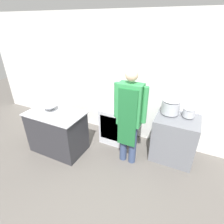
{
  "coord_description": "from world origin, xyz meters",
  "views": [
    {
      "loc": [
        1.31,
        -1.46,
        2.49
      ],
      "look_at": [
        0.09,
        1.08,
        1.02
      ],
      "focal_mm": 28.0,
      "sensor_mm": 36.0,
      "label": 1
    }
  ],
  "objects": [
    {
      "name": "fridge_unit",
      "position": [
        -0.06,
        1.65,
        0.41
      ],
      "size": [
        0.6,
        0.6,
        0.82
      ],
      "color": "silver",
      "rests_on": "ground_plane"
    },
    {
      "name": "stock_pot",
      "position": [
        1.03,
        1.7,
        1.06
      ],
      "size": [
        0.34,
        0.34,
        0.29
      ],
      "color": "#B2B5BC",
      "rests_on": "stove"
    },
    {
      "name": "prep_counter",
      "position": [
        -1.02,
        0.78,
        0.44
      ],
      "size": [
        1.15,
        0.69,
        0.88
      ],
      "color": "#2D2D33",
      "rests_on": "ground_plane"
    },
    {
      "name": "person_cook",
      "position": [
        0.43,
        1.08,
        1.05
      ],
      "size": [
        0.6,
        0.24,
        1.85
      ],
      "color": "#38476B",
      "rests_on": "ground_plane"
    },
    {
      "name": "stove",
      "position": [
        1.2,
        1.58,
        0.45
      ],
      "size": [
        0.79,
        0.67,
        0.92
      ],
      "color": "slate",
      "rests_on": "ground_plane"
    },
    {
      "name": "sauce_pot",
      "position": [
        1.36,
        1.7,
        1.01
      ],
      "size": [
        0.21,
        0.21,
        0.17
      ],
      "color": "#B2B5BC",
      "rests_on": "stove"
    },
    {
      "name": "mixing_bowl",
      "position": [
        -1.17,
        0.83,
        0.94
      ],
      "size": [
        0.27,
        0.27,
        0.11
      ],
      "color": "#B2B5BC",
      "rests_on": "prep_counter"
    },
    {
      "name": "wall_back",
      "position": [
        0.0,
        2.0,
        1.35
      ],
      "size": [
        8.0,
        0.05,
        2.7
      ],
      "color": "white",
      "rests_on": "ground_plane"
    },
    {
      "name": "small_bowl",
      "position": [
        -1.18,
        0.92,
        0.92
      ],
      "size": [
        0.18,
        0.18,
        0.08
      ],
      "color": "#B2B5BC",
      "rests_on": "prep_counter"
    },
    {
      "name": "ground_plane",
      "position": [
        0.0,
        0.0,
        0.0
      ],
      "size": [
        14.0,
        14.0,
        0.0
      ],
      "primitive_type": "plane",
      "color": "#5B5651"
    }
  ]
}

